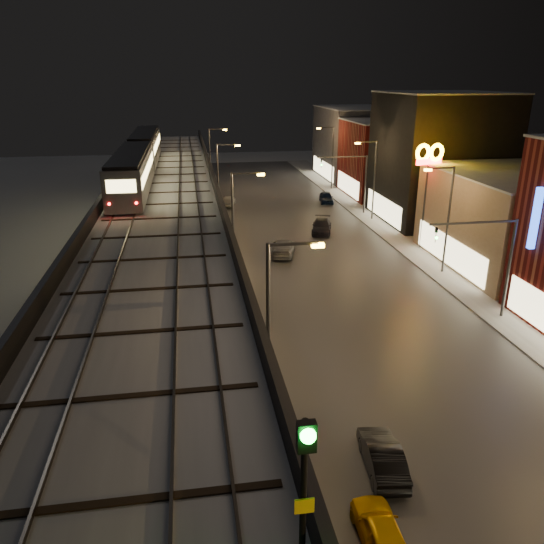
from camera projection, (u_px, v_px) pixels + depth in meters
road_surface at (322, 263)px, 47.35m from camera, size 17.00×120.00×0.06m
sidewalk_right at (427, 257)px, 48.82m from camera, size 4.00×120.00×0.14m
under_viaduct_pavement at (169, 271)px, 45.36m from camera, size 11.00×120.00×0.06m
elevated_viaduct at (163, 217)px, 40.50m from camera, size 9.00×100.00×6.30m
viaduct_trackbed at (162, 206)px, 40.35m from camera, size 8.40×100.00×0.32m
viaduct_parapet_streetside at (219, 198)px, 40.86m from camera, size 0.30×100.00×1.10m
viaduct_parapet_far at (102, 202)px, 39.57m from camera, size 0.30×100.00×1.10m
building_c at (518, 220)px, 45.61m from camera, size 12.20×15.20×8.16m
building_d at (438, 158)px, 59.39m from camera, size 12.20×13.20×14.16m
building_e at (391, 158)px, 73.05m from camera, size 12.20×12.20×10.16m
building_f at (360, 143)px, 85.85m from camera, size 12.20×16.20×11.16m
streetlight_left_1 at (274, 322)px, 24.00m from camera, size 2.57×0.28×9.00m
streetlight_left_2 at (236, 221)px, 40.67m from camera, size 2.57×0.28×9.00m
streetlight_right_2 at (446, 213)px, 43.21m from camera, size 2.56×0.28×9.00m
streetlight_left_3 at (221, 179)px, 57.35m from camera, size 2.57×0.28×9.00m
streetlight_right_3 at (372, 175)px, 59.88m from camera, size 2.56×0.28×9.00m
streetlight_left_4 at (212, 156)px, 74.02m from camera, size 2.57×0.28×9.00m
streetlight_right_4 at (331, 154)px, 76.55m from camera, size 2.56×0.28×9.00m
traffic_light_rig_a at (495, 257)px, 34.99m from camera, size 6.10×0.34×7.00m
traffic_light_rig_b at (356, 177)px, 62.78m from camera, size 6.10×0.34×7.00m
subway_train at (140, 157)px, 52.06m from camera, size 2.73×33.69×3.26m
rail_signal at (305, 465)px, 9.71m from camera, size 0.39×0.45×3.33m
car_taxi at (381, 534)px, 18.55m from camera, size 1.64×3.78×1.27m
car_near_white at (382, 457)px, 22.26m from camera, size 1.81×4.14×1.32m
car_mid_dark at (283, 248)px, 49.24m from camera, size 3.25×5.32×1.44m
car_far_white at (228, 201)px, 68.22m from camera, size 2.39×4.06×1.30m
car_onc_white at (322, 227)px, 56.25m from camera, size 3.25×5.17×1.40m
car_onc_red at (326, 198)px, 69.64m from camera, size 2.29×4.32×1.40m
sign_mcdonalds at (429, 164)px, 48.60m from camera, size 2.97×0.81×10.00m
sign_carwash at (543, 228)px, 34.08m from camera, size 1.77×0.35×9.19m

